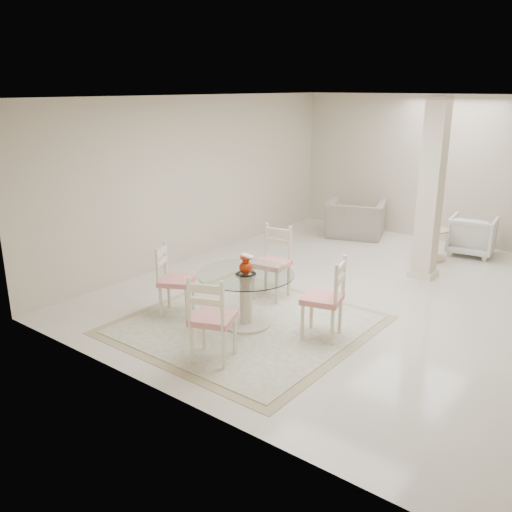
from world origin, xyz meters
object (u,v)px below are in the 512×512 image
Objects in this scene: dining_table at (246,299)px; dining_chair_south at (210,313)px; side_table at (431,245)px; dining_chair_east at (328,293)px; column at (431,190)px; armchair_white at (472,235)px; dining_chair_west at (171,275)px; recliner_taupe at (355,219)px; red_vase at (246,264)px; dining_chair_north at (274,257)px.

dining_chair_south is at bearing -72.17° from dining_table.
dining_table is 4.10m from side_table.
dining_chair_east is 0.99× the size of dining_chair_south.
armchair_white is at bearing 82.40° from column.
dining_chair_east is 2.04m from dining_chair_west.
dining_chair_west is 0.94× the size of recliner_taupe.
dining_chair_west is 1.36× the size of armchair_white.
recliner_taupe is (-0.92, 4.53, -0.44)m from red_vase.
dining_chair_south is 5.64m from recliner_taupe.
dining_chair_east is 1.05× the size of dining_chair_west.
armchair_white is 1.41× the size of side_table.
side_table is (0.80, 4.02, -0.10)m from dining_table.
dining_chair_south reaches higher than recliner_taupe.
dining_table is 0.45m from red_vase.
column is 2.61m from recliner_taupe.
dining_chair_west is at bearing -161.69° from dining_table.
dining_chair_west is (-0.96, -0.32, 0.20)m from dining_table.
armchair_white is at bearing -121.16° from dining_chair_south.
recliner_taupe is (-0.92, 4.53, 0.01)m from dining_table.
column is 1.93m from armchair_white.
dining_table is 1.05m from dining_chair_north.
dining_table is at bearing -101.26° from side_table.
dining_table is 4.90m from armchair_white.
dining_chair_north reaches higher than dining_table.
dining_chair_south is 5.79m from armchair_white.
red_vase is 0.22× the size of dining_chair_north.
dining_chair_west is at bearing 58.96° from armchair_white.
column is 2.46× the size of recliner_taupe.
side_table is at bearing 167.31° from dining_chair_east.
column reaches higher than recliner_taupe.
side_table is (0.80, 4.02, -0.55)m from red_vase.
red_vase is 4.13m from side_table.
dining_chair_north is at bearing -109.83° from side_table.
dining_chair_east is 1.44m from dining_chair_south.
column is 3.32m from red_vase.
side_table is at bearing 78.74° from dining_table.
red_vase is at bearing -81.45° from dining_chair_north.
dining_chair_east is 3.73m from side_table.
column is 2.62m from dining_chair_north.
dining_table is 4.62m from recliner_taupe.
dining_chair_east is at bearing 79.04° from armchair_white.
dining_chair_east reaches higher than side_table.
side_table is (1.76, 4.34, -0.29)m from dining_chair_west.
column is at bearing 49.66° from dining_chair_north.
column is at bearing 124.81° from recliner_taupe.
column is 2.47× the size of dining_chair_south.
recliner_taupe is at bearing 143.93° from column.
dining_chair_west is 4.85m from recliner_taupe.
side_table is (-0.23, 0.91, -1.10)m from column.
dining_chair_east reaches higher than recliner_taupe.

